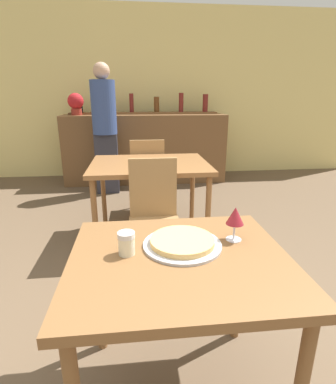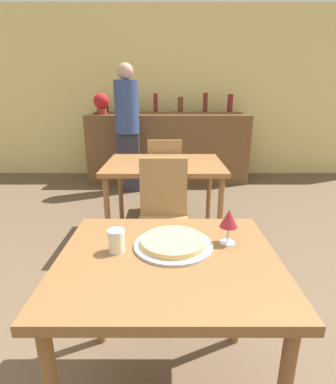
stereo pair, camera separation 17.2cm
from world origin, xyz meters
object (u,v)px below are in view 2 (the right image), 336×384
(chair_far_side_back, at_px, (163,173))
(potted_plant, at_px, (100,103))
(person_standing, at_px, (126,124))
(wine_glass, at_px, (227,219))
(pizza_tray, at_px, (171,243))
(cheese_shaker, at_px, (114,241))
(chair_far_side_front, at_px, (162,211))

(chair_far_side_back, xyz_separation_m, potted_plant, (-1.01, 1.51, 0.76))
(person_standing, distance_m, wine_glass, 3.29)
(pizza_tray, height_order, cheese_shaker, cheese_shaker)
(pizza_tray, xyz_separation_m, potted_plant, (-1.07, 3.74, 0.51))
(potted_plant, bearing_deg, chair_far_side_back, -56.04)
(chair_far_side_front, distance_m, chair_far_side_back, 1.20)
(cheese_shaker, xyz_separation_m, wine_glass, (0.48, 0.08, 0.06))
(pizza_tray, relative_size, cheese_shaker, 3.51)
(chair_far_side_back, height_order, pizza_tray, chair_far_side_back)
(chair_far_side_front, height_order, cheese_shaker, chair_far_side_front)
(person_standing, relative_size, wine_glass, 11.39)
(chair_far_side_front, height_order, potted_plant, potted_plant)
(cheese_shaker, bearing_deg, wine_glass, 9.00)
(chair_far_side_back, xyz_separation_m, wine_glass, (0.30, -2.20, 0.35))
(person_standing, xyz_separation_m, potted_plant, (-0.47, 0.53, 0.29))
(chair_far_side_front, relative_size, person_standing, 0.51)
(person_standing, bearing_deg, cheese_shaker, -83.54)
(chair_far_side_back, relative_size, person_standing, 0.51)
(cheese_shaker, bearing_deg, pizza_tray, 10.37)
(chair_far_side_front, distance_m, potted_plant, 2.99)
(potted_plant, bearing_deg, person_standing, -48.68)
(chair_far_side_front, relative_size, chair_far_side_back, 1.00)
(chair_far_side_front, height_order, chair_far_side_back, same)
(cheese_shaker, relative_size, potted_plant, 0.30)
(chair_far_side_back, relative_size, cheese_shaker, 9.38)
(chair_far_side_front, bearing_deg, person_standing, 104.14)
(person_standing, xyz_separation_m, wine_glass, (0.85, -3.17, -0.12))
(person_standing, bearing_deg, wine_glass, -75.02)
(chair_far_side_back, xyz_separation_m, pizza_tray, (0.06, -2.23, 0.25))
(chair_far_side_front, relative_size, potted_plant, 2.80)
(wine_glass, bearing_deg, pizza_tray, -172.36)
(chair_far_side_back, distance_m, person_standing, 1.21)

